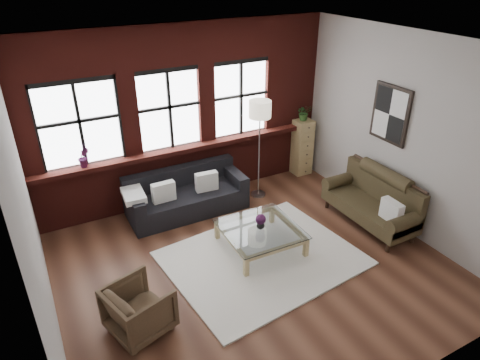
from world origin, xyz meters
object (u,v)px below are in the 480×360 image
vintage_settee (370,200)px  dark_sofa (187,193)px  vase (261,225)px  floor_lamp (259,147)px  drawer_chest (302,147)px  coffee_table (260,238)px  armchair (139,309)px

vintage_settee → dark_sofa: bearing=144.3°
vase → floor_lamp: (0.84, 1.49, 0.58)m
dark_sofa → vase: dark_sofa is taller
dark_sofa → drawer_chest: (2.73, 0.34, 0.21)m
floor_lamp → vintage_settee: bearing=-57.0°
coffee_table → vase: (-0.00, 0.00, 0.26)m
coffee_table → floor_lamp: floor_lamp is taller
vintage_settee → coffee_table: size_ratio=1.53×
coffee_table → drawer_chest: 2.89m
dark_sofa → floor_lamp: (1.44, -0.09, 0.64)m
dark_sofa → vintage_settee: vintage_settee is taller
vase → floor_lamp: bearing=60.6°
vintage_settee → drawer_chest: (0.14, 2.19, 0.12)m
dark_sofa → drawer_chest: bearing=7.1°
dark_sofa → drawer_chest: drawer_chest is taller
dark_sofa → vintage_settee: size_ratio=1.19×
vintage_settee → drawer_chest: bearing=86.3°
vase → coffee_table: bearing=0.0°
armchair → dark_sofa: bearing=-51.1°
armchair → drawer_chest: drawer_chest is taller
dark_sofa → coffee_table: dark_sofa is taller
coffee_table → vase: vase is taller
coffee_table → floor_lamp: bearing=60.6°
dark_sofa → armchair: (-1.55, -2.31, -0.06)m
coffee_table → drawer_chest: (2.13, 1.92, 0.41)m
armchair → drawer_chest: (4.28, 2.65, 0.26)m
vintage_settee → drawer_chest: drawer_chest is taller
armchair → coffee_table: armchair is taller
vase → drawer_chest: bearing=42.0°
armchair → vase: bearing=-88.3°
dark_sofa → armchair: size_ratio=2.96×
dark_sofa → vintage_settee: bearing=-35.7°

